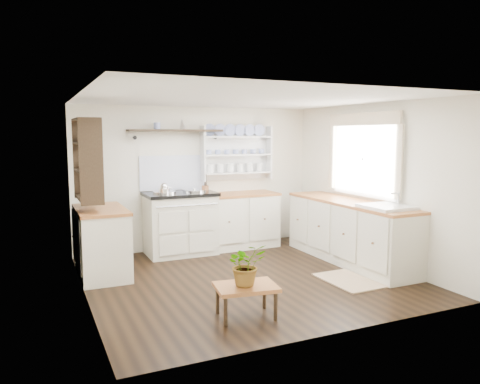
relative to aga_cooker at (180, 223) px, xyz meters
name	(u,v)px	position (x,y,z in m)	size (l,w,h in m)	color
floor	(247,278)	(0.42, -1.57, -0.49)	(4.00, 3.80, 0.01)	black
wall_back	(198,178)	(0.42, 0.33, 0.66)	(4.00, 0.02, 2.30)	silver
wall_right	(372,184)	(2.42, -1.57, 0.66)	(0.02, 3.80, 2.30)	silver
wall_left	(83,199)	(-1.58, -1.57, 0.66)	(0.02, 3.80, 2.30)	silver
ceiling	(248,99)	(0.42, -1.57, 1.81)	(4.00, 3.80, 0.01)	white
window	(363,155)	(2.37, -1.42, 1.07)	(0.08, 1.55, 1.22)	white
aga_cooker	(180,223)	(0.00, 0.00, 0.00)	(1.08, 0.75, 1.00)	beige
back_cabinets	(239,219)	(1.02, 0.03, -0.03)	(1.27, 0.63, 0.90)	beige
right_cabinets	(349,231)	(2.12, -1.47, -0.03)	(0.62, 2.43, 0.90)	beige
belfast_sink	(386,216)	(2.12, -2.22, 0.31)	(0.55, 0.60, 0.45)	white
left_cabinets	(102,241)	(-1.28, -0.67, -0.03)	(0.62, 1.13, 0.90)	beige
plate_rack	(235,153)	(1.07, 0.29, 1.06)	(1.20, 0.22, 0.90)	white
high_shelf	(176,131)	(0.02, 0.21, 1.42)	(1.50, 0.29, 0.16)	black
left_shelving	(87,159)	(-1.42, -0.67, 1.06)	(0.28, 0.80, 1.05)	black
kettle	(164,190)	(-0.28, -0.12, 0.54)	(0.17, 0.17, 0.20)	silver
utensil_crock	(205,190)	(0.46, 0.11, 0.48)	(0.11, 0.11, 0.13)	brown
center_table	(246,289)	(-0.16, -2.75, -0.20)	(0.67, 0.53, 0.34)	brown
potted_plant	(246,264)	(-0.16, -2.75, 0.06)	(0.39, 0.34, 0.44)	#3F7233
floor_rug	(348,281)	(1.53, -2.23, -0.48)	(0.55, 0.85, 0.02)	#A1785D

